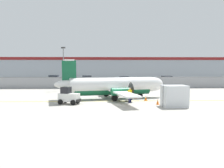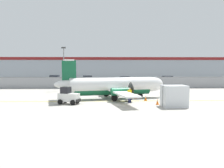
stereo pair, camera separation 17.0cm
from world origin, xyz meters
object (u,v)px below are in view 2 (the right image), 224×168
(parked_car_0, at_px, (54,78))
(apron_light_pole, at_px, (64,65))
(cargo_container, at_px, (174,96))
(traffic_cone_near_right, at_px, (146,98))
(traffic_cone_far_right, at_px, (63,97))
(ground_crew_worker, at_px, (130,94))
(baggage_tug, at_px, (68,96))
(parked_car_3, at_px, (167,79))
(commuter_airplane, at_px, (114,86))
(traffic_cone_far_left, at_px, (136,96))
(parked_car_1, at_px, (87,79))
(traffic_cone_near_left, at_px, (157,102))
(parked_car_2, at_px, (124,80))

(parked_car_0, xyz_separation_m, apron_light_pole, (5.83, -21.16, 3.41))
(cargo_container, height_order, traffic_cone_near_right, cargo_container)
(traffic_cone_far_right, xyz_separation_m, apron_light_pole, (-1.52, 10.81, 3.99))
(apron_light_pole, bearing_deg, cargo_container, -50.68)
(ground_crew_worker, height_order, cargo_container, cargo_container)
(baggage_tug, distance_m, parked_car_3, 36.13)
(commuter_airplane, height_order, traffic_cone_far_right, commuter_airplane)
(baggage_tug, height_order, cargo_container, cargo_container)
(commuter_airplane, height_order, parked_car_0, commuter_airplane)
(cargo_container, relative_size, parked_car_0, 0.58)
(cargo_container, xyz_separation_m, traffic_cone_far_right, (-12.37, 6.15, -0.79))
(commuter_airplane, relative_size, traffic_cone_far_right, 24.96)
(traffic_cone_far_left, xyz_separation_m, parked_car_1, (-8.12, 29.44, 0.58))
(commuter_airplane, xyz_separation_m, cargo_container, (5.90, -6.33, -0.50))
(parked_car_1, xyz_separation_m, apron_light_pole, (-2.66, -18.94, 3.41))
(baggage_tug, distance_m, traffic_cone_near_right, 9.24)
(baggage_tug, relative_size, traffic_cone_near_left, 4.00)
(ground_crew_worker, relative_size, cargo_container, 0.67)
(traffic_cone_near_right, xyz_separation_m, apron_light_pole, (-11.71, 12.54, 3.99))
(traffic_cone_far_left, height_order, parked_car_1, parked_car_1)
(commuter_airplane, bearing_deg, traffic_cone_near_right, -39.52)
(traffic_cone_far_right, xyz_separation_m, parked_car_3, (20.13, 26.85, 0.58))
(parked_car_3, xyz_separation_m, apron_light_pole, (-21.66, -16.04, 3.41))
(apron_light_pole, bearing_deg, ground_crew_worker, -55.84)
(traffic_cone_near_left, bearing_deg, ground_crew_worker, 154.52)
(ground_crew_worker, xyz_separation_m, parked_car_0, (-15.43, 35.31, -0.06))
(baggage_tug, bearing_deg, traffic_cone_near_left, 14.10)
(parked_car_2, bearing_deg, parked_car_3, -168.25)
(baggage_tug, bearing_deg, parked_car_2, 92.23)
(parked_car_1, height_order, parked_car_2, same)
(ground_crew_worker, relative_size, apron_light_pole, 0.23)
(traffic_cone_near_right, relative_size, traffic_cone_far_left, 1.00)
(parked_car_1, bearing_deg, apron_light_pole, 78.71)
(parked_car_2, distance_m, parked_car_3, 10.29)
(traffic_cone_near_left, relative_size, apron_light_pole, 0.09)
(cargo_container, distance_m, traffic_cone_far_left, 7.21)
(parked_car_2, bearing_deg, traffic_cone_far_left, 93.29)
(baggage_tug, height_order, ground_crew_worker, baggage_tug)
(ground_crew_worker, bearing_deg, traffic_cone_far_right, -137.93)
(commuter_airplane, height_order, parked_car_3, commuter_airplane)
(cargo_container, bearing_deg, ground_crew_worker, 142.67)
(parked_car_1, bearing_deg, traffic_cone_near_right, 102.75)
(ground_crew_worker, relative_size, parked_car_1, 0.40)
(parked_car_1, relative_size, apron_light_pole, 0.59)
(commuter_airplane, relative_size, parked_car_2, 3.69)
(ground_crew_worker, relative_size, traffic_cone_far_right, 2.66)
(traffic_cone_near_left, height_order, traffic_cone_far_left, same)
(baggage_tug, height_order, parked_car_2, baggage_tug)
(traffic_cone_far_right, xyz_separation_m, parked_car_1, (1.14, 29.75, 0.58))
(traffic_cone_near_right, relative_size, apron_light_pole, 0.09)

